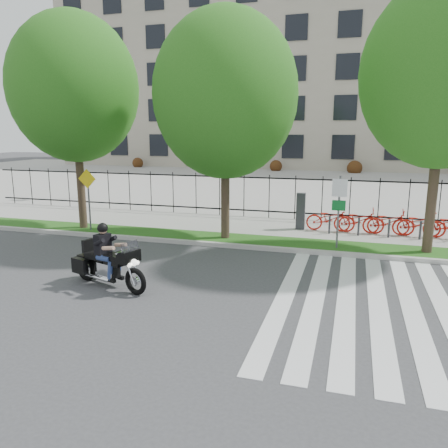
# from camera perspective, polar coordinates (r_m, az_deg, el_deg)

# --- Properties ---
(ground) EXTENTS (120.00, 120.00, 0.00)m
(ground) POSITION_cam_1_polar(r_m,az_deg,el_deg) (11.92, -2.60, -8.23)
(ground) COLOR #3A3A3C
(ground) RESTS_ON ground
(curb) EXTENTS (60.00, 0.20, 0.15)m
(curb) POSITION_cam_1_polar(r_m,az_deg,el_deg) (15.65, 2.33, -2.95)
(curb) COLOR #A9A69F
(curb) RESTS_ON ground
(grass_verge) EXTENTS (60.00, 1.50, 0.15)m
(grass_verge) POSITION_cam_1_polar(r_m,az_deg,el_deg) (16.44, 3.06, -2.21)
(grass_verge) COLOR #225214
(grass_verge) RESTS_ON ground
(sidewalk) EXTENTS (60.00, 3.50, 0.15)m
(sidewalk) POSITION_cam_1_polar(r_m,az_deg,el_deg) (18.82, 4.85, -0.39)
(sidewalk) COLOR gray
(sidewalk) RESTS_ON ground
(plaza) EXTENTS (80.00, 34.00, 0.10)m
(plaza) POSITION_cam_1_polar(r_m,az_deg,el_deg) (35.97, 10.61, 5.41)
(plaza) COLOR gray
(plaza) RESTS_ON ground
(crosswalk_stripes) EXTENTS (5.70, 8.00, 0.01)m
(crosswalk_stripes) POSITION_cam_1_polar(r_m,az_deg,el_deg) (11.39, 21.39, -10.06)
(crosswalk_stripes) COLOR silver
(crosswalk_stripes) RESTS_ON ground
(iron_fence) EXTENTS (30.00, 0.06, 2.00)m
(iron_fence) POSITION_cam_1_polar(r_m,az_deg,el_deg) (20.31, 5.92, 3.60)
(iron_fence) COLOR black
(iron_fence) RESTS_ON sidewalk
(office_building) EXTENTS (60.00, 21.90, 20.15)m
(office_building) POSITION_cam_1_polar(r_m,az_deg,el_deg) (55.89, 13.34, 17.82)
(office_building) COLOR gray
(office_building) RESTS_ON ground
(lamp_post_left) EXTENTS (1.06, 0.70, 4.25)m
(lamp_post_left) POSITION_cam_1_polar(r_m,az_deg,el_deg) (27.49, -18.53, 9.58)
(lamp_post_left) COLOR black
(lamp_post_left) RESTS_ON ground
(street_tree_0) EXTENTS (5.05, 5.05, 8.53)m
(street_tree_0) POSITION_cam_1_polar(r_m,az_deg,el_deg) (18.95, -18.98, 16.41)
(street_tree_0) COLOR #35251D
(street_tree_0) RESTS_ON grass_verge
(street_tree_1) EXTENTS (5.20, 5.20, 8.22)m
(street_tree_1) POSITION_cam_1_polar(r_m,az_deg,el_deg) (16.20, 0.18, 16.50)
(street_tree_1) COLOR #35251D
(street_tree_1) RESTS_ON grass_verge
(street_tree_2) EXTENTS (5.12, 5.12, 8.66)m
(street_tree_2) POSITION_cam_1_polar(r_m,az_deg,el_deg) (15.79, 26.85, 17.10)
(street_tree_2) COLOR #35251D
(street_tree_2) RESTS_ON grass_verge
(bike_share_station) EXTENTS (8.94, 0.88, 1.50)m
(bike_share_station) POSITION_cam_1_polar(r_m,az_deg,el_deg) (18.25, 23.91, 0.07)
(bike_share_station) COLOR #2D2D33
(bike_share_station) RESTS_ON sidewalk
(sign_pole_regulatory) EXTENTS (0.50, 0.09, 2.50)m
(sign_pole_regulatory) POSITION_cam_1_polar(r_m,az_deg,el_deg) (15.32, 14.78, 2.71)
(sign_pole_regulatory) COLOR #59595B
(sign_pole_regulatory) RESTS_ON grass_verge
(sign_pole_warning) EXTENTS (0.78, 0.09, 2.49)m
(sign_pole_warning) POSITION_cam_1_polar(r_m,az_deg,el_deg) (18.41, -17.32, 4.09)
(sign_pole_warning) COLOR #59595B
(sign_pole_warning) RESTS_ON grass_verge
(motorcycle_rider) EXTENTS (2.63, 1.29, 2.10)m
(motorcycle_rider) POSITION_cam_1_polar(r_m,az_deg,el_deg) (12.13, -14.88, -4.79)
(motorcycle_rider) COLOR black
(motorcycle_rider) RESTS_ON ground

